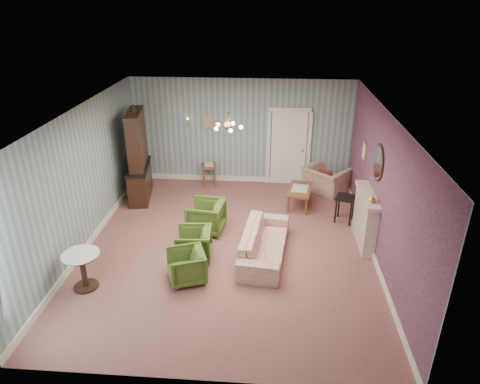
# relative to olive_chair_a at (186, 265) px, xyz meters

# --- Properties ---
(floor) EXTENTS (7.00, 7.00, 0.00)m
(floor) POSITION_rel_olive_chair_a_xyz_m (0.68, 1.22, -0.34)
(floor) COLOR #8B5950
(floor) RESTS_ON ground
(ceiling) EXTENTS (7.00, 7.00, 0.00)m
(ceiling) POSITION_rel_olive_chair_a_xyz_m (0.68, 1.22, 2.56)
(ceiling) COLOR white
(ceiling) RESTS_ON ground
(wall_back) EXTENTS (6.00, 0.00, 6.00)m
(wall_back) POSITION_rel_olive_chair_a_xyz_m (0.68, 4.72, 1.11)
(wall_back) COLOR slate
(wall_back) RESTS_ON ground
(wall_front) EXTENTS (6.00, 0.00, 6.00)m
(wall_front) POSITION_rel_olive_chair_a_xyz_m (0.68, -2.28, 1.11)
(wall_front) COLOR slate
(wall_front) RESTS_ON ground
(wall_left) EXTENTS (0.00, 7.00, 7.00)m
(wall_left) POSITION_rel_olive_chair_a_xyz_m (-2.32, 1.22, 1.11)
(wall_left) COLOR slate
(wall_left) RESTS_ON ground
(wall_right) EXTENTS (0.00, 7.00, 7.00)m
(wall_right) POSITION_rel_olive_chair_a_xyz_m (3.68, 1.22, 1.11)
(wall_right) COLOR slate
(wall_right) RESTS_ON ground
(wall_right_floral) EXTENTS (0.00, 7.00, 7.00)m
(wall_right_floral) POSITION_rel_olive_chair_a_xyz_m (3.66, 1.22, 1.11)
(wall_right_floral) COLOR #B15864
(wall_right_floral) RESTS_ON ground
(door) EXTENTS (1.12, 0.12, 2.16)m
(door) POSITION_rel_olive_chair_a_xyz_m (1.98, 4.68, 0.74)
(door) COLOR white
(door) RESTS_ON floor
(olive_chair_a) EXTENTS (0.81, 0.83, 0.68)m
(olive_chair_a) POSITION_rel_olive_chair_a_xyz_m (0.00, 0.00, 0.00)
(olive_chair_a) COLOR #466523
(olive_chair_a) RESTS_ON floor
(olive_chair_b) EXTENTS (0.69, 0.73, 0.71)m
(olive_chair_b) POSITION_rel_olive_chair_a_xyz_m (0.00, 0.76, 0.01)
(olive_chair_b) COLOR #466523
(olive_chair_b) RESTS_ON floor
(olive_chair_c) EXTENTS (0.80, 0.85, 0.79)m
(olive_chair_c) POSITION_rel_olive_chair_a_xyz_m (0.09, 1.86, 0.05)
(olive_chair_c) COLOR #466523
(olive_chair_c) RESTS_ON floor
(sofa_chintz) EXTENTS (0.85, 2.16, 0.82)m
(sofa_chintz) POSITION_rel_olive_chair_a_xyz_m (1.43, 0.93, 0.07)
(sofa_chintz) COLOR #9C483F
(sofa_chintz) RESTS_ON floor
(wingback_chair) EXTENTS (1.27, 1.23, 0.94)m
(wingback_chair) POSITION_rel_olive_chair_a_xyz_m (2.99, 4.18, 0.13)
(wingback_chair) COLOR #9C483F
(wingback_chair) RESTS_ON floor
(dresser) EXTENTS (0.75, 1.53, 2.44)m
(dresser) POSITION_rel_olive_chair_a_xyz_m (-1.87, 3.46, 0.88)
(dresser) COLOR black
(dresser) RESTS_ON floor
(fireplace) EXTENTS (0.30, 1.40, 1.16)m
(fireplace) POSITION_rel_olive_chair_a_xyz_m (3.54, 1.62, 0.24)
(fireplace) COLOR beige
(fireplace) RESTS_ON floor
(mantel_vase) EXTENTS (0.15, 0.15, 0.15)m
(mantel_vase) POSITION_rel_olive_chair_a_xyz_m (3.52, 1.22, 0.89)
(mantel_vase) COLOR gold
(mantel_vase) RESTS_ON fireplace
(oval_mirror) EXTENTS (0.04, 0.76, 0.84)m
(oval_mirror) POSITION_rel_olive_chair_a_xyz_m (3.64, 1.62, 1.51)
(oval_mirror) COLOR white
(oval_mirror) RESTS_ON wall_right
(framed_print) EXTENTS (0.04, 0.34, 0.42)m
(framed_print) POSITION_rel_olive_chair_a_xyz_m (3.65, 2.97, 1.26)
(framed_print) COLOR gold
(framed_print) RESTS_ON wall_right
(coffee_table) EXTENTS (0.70, 1.06, 0.50)m
(coffee_table) POSITION_rel_olive_chair_a_xyz_m (2.25, 3.22, -0.09)
(coffee_table) COLOR brown
(coffee_table) RESTS_ON floor
(side_table_black) EXTENTS (0.55, 0.55, 0.64)m
(side_table_black) POSITION_rel_olive_chair_a_xyz_m (3.26, 2.53, -0.02)
(side_table_black) COLOR black
(side_table_black) RESTS_ON floor
(pedestal_table) EXTENTS (0.72, 0.72, 0.73)m
(pedestal_table) POSITION_rel_olive_chair_a_xyz_m (-1.81, -0.37, 0.02)
(pedestal_table) COLOR black
(pedestal_table) RESTS_ON floor
(nesting_table) EXTENTS (0.50, 0.57, 0.65)m
(nesting_table) POSITION_rel_olive_chair_a_xyz_m (-0.20, 4.37, -0.02)
(nesting_table) COLOR brown
(nesting_table) RESTS_ON floor
(gilt_mirror_back) EXTENTS (0.28, 0.06, 0.36)m
(gilt_mirror_back) POSITION_rel_olive_chair_a_xyz_m (-0.22, 4.68, 1.36)
(gilt_mirror_back) COLOR gold
(gilt_mirror_back) RESTS_ON wall_back
(sconce_left) EXTENTS (0.16, 0.12, 0.30)m
(sconce_left) POSITION_rel_olive_chair_a_xyz_m (-0.77, 4.66, 1.36)
(sconce_left) COLOR gold
(sconce_left) RESTS_ON wall_back
(sconce_right) EXTENTS (0.16, 0.12, 0.30)m
(sconce_right) POSITION_rel_olive_chair_a_xyz_m (0.33, 4.66, 1.36)
(sconce_right) COLOR gold
(sconce_right) RESTS_ON wall_back
(chandelier) EXTENTS (0.56, 0.56, 0.36)m
(chandelier) POSITION_rel_olive_chair_a_xyz_m (0.68, 1.22, 2.29)
(chandelier) COLOR gold
(chandelier) RESTS_ON ceiling
(burgundy_cushion) EXTENTS (0.41, 0.28, 0.39)m
(burgundy_cushion) POSITION_rel_olive_chair_a_xyz_m (2.94, 4.03, 0.14)
(burgundy_cushion) COLOR maroon
(burgundy_cushion) RESTS_ON wingback_chair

